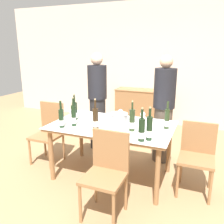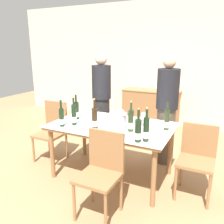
% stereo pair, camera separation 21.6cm
% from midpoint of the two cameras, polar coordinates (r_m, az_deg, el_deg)
% --- Properties ---
extents(ground_plane, '(12.00, 12.00, 0.00)m').
position_cam_midpoint_polar(ground_plane, '(3.53, 1.82, -14.97)').
color(ground_plane, '#A37F56').
extents(back_wall, '(8.00, 0.10, 2.80)m').
position_cam_midpoint_polar(back_wall, '(5.67, 13.67, 11.05)').
color(back_wall, beige).
rests_on(back_wall, ground_plane).
extents(sideboard_cabinet, '(1.29, 0.46, 0.83)m').
position_cam_midpoint_polar(sideboard_cabinet, '(5.59, 10.32, 0.97)').
color(sideboard_cabinet, '#996B42').
rests_on(sideboard_cabinet, ground_plane).
extents(dining_table, '(1.64, 1.01, 0.77)m').
position_cam_midpoint_polar(dining_table, '(3.24, 1.92, -4.33)').
color(dining_table, '#996B42').
rests_on(dining_table, ground_plane).
extents(ice_bucket, '(0.23, 0.23, 0.21)m').
position_cam_midpoint_polar(ice_bucket, '(3.00, 3.47, -2.21)').
color(ice_bucket, silver).
rests_on(ice_bucket, dining_table).
extents(wine_bottle_0, '(0.07, 0.07, 0.39)m').
position_cam_midpoint_polar(wine_bottle_0, '(2.67, 10.53, -4.23)').
color(wine_bottle_0, black).
rests_on(wine_bottle_0, dining_table).
extents(wine_bottle_1, '(0.08, 0.08, 0.38)m').
position_cam_midpoint_polar(wine_bottle_1, '(3.46, -6.82, 0.26)').
color(wine_bottle_1, black).
rests_on(wine_bottle_1, dining_table).
extents(wine_bottle_2, '(0.07, 0.07, 0.39)m').
position_cam_midpoint_polar(wine_bottle_2, '(2.64, 8.63, -4.55)').
color(wine_bottle_2, black).
rests_on(wine_bottle_2, dining_table).
extents(wine_bottle_3, '(0.07, 0.07, 0.36)m').
position_cam_midpoint_polar(wine_bottle_3, '(3.17, -10.14, -1.32)').
color(wine_bottle_3, black).
rests_on(wine_bottle_3, dining_table).
extents(wine_bottle_4, '(0.06, 0.06, 0.36)m').
position_cam_midpoint_polar(wine_bottle_4, '(3.08, 15.02, -1.97)').
color(wine_bottle_4, '#28381E').
rests_on(wine_bottle_4, dining_table).
extents(wine_bottle_5, '(0.06, 0.06, 0.39)m').
position_cam_midpoint_polar(wine_bottle_5, '(3.19, -7.23, -0.82)').
color(wine_bottle_5, black).
rests_on(wine_bottle_5, dining_table).
extents(wine_bottle_6, '(0.07, 0.07, 0.40)m').
position_cam_midpoint_polar(wine_bottle_6, '(3.02, -2.16, -1.73)').
color(wine_bottle_6, '#332314').
rests_on(wine_bottle_6, dining_table).
extents(wine_bottle_7, '(0.07, 0.07, 0.39)m').
position_cam_midpoint_polar(wine_bottle_7, '(2.95, 6.63, -2.23)').
color(wine_bottle_7, '#28381E').
rests_on(wine_bottle_7, dining_table).
extents(wine_glass_0, '(0.07, 0.07, 0.15)m').
position_cam_midpoint_polar(wine_glass_0, '(3.32, 9.48, -0.77)').
color(wine_glass_0, white).
rests_on(wine_glass_0, dining_table).
extents(wine_glass_1, '(0.07, 0.07, 0.15)m').
position_cam_midpoint_polar(wine_glass_1, '(3.54, -7.53, 0.24)').
color(wine_glass_1, white).
rests_on(wine_glass_1, dining_table).
extents(wine_glass_2, '(0.08, 0.08, 0.13)m').
position_cam_midpoint_polar(wine_glass_2, '(3.19, 9.43, -1.78)').
color(wine_glass_2, white).
rests_on(wine_glass_2, dining_table).
extents(wine_glass_3, '(0.08, 0.08, 0.15)m').
position_cam_midpoint_polar(wine_glass_3, '(3.44, 4.16, -0.13)').
color(wine_glass_3, white).
rests_on(wine_glass_3, dining_table).
extents(chair_left_end, '(0.42, 0.42, 0.94)m').
position_cam_midpoint_polar(chair_left_end, '(3.92, -12.54, -3.64)').
color(chair_left_end, '#996B42').
rests_on(chair_left_end, ground_plane).
extents(chair_right_end, '(0.42, 0.42, 0.88)m').
position_cam_midpoint_polar(chair_right_end, '(3.13, 21.70, -9.63)').
color(chair_right_end, '#996B42').
rests_on(chair_right_end, ground_plane).
extents(chair_near_front, '(0.42, 0.42, 0.92)m').
position_cam_midpoint_polar(chair_near_front, '(2.60, -0.03, -13.29)').
color(chair_near_front, '#996B42').
rests_on(chair_near_front, ground_plane).
extents(person_host, '(0.33, 0.33, 1.69)m').
position_cam_midpoint_polar(person_host, '(4.19, -1.03, 2.49)').
color(person_host, '#262628').
rests_on(person_host, ground_plane).
extents(person_guest_left, '(0.33, 0.33, 1.67)m').
position_cam_midpoint_polar(person_guest_left, '(3.73, 14.62, 0.20)').
color(person_guest_left, '#51473D').
rests_on(person_guest_left, ground_plane).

